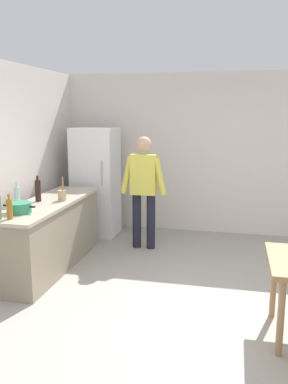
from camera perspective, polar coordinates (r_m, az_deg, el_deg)
The scene contains 10 objects.
ground_plane at distance 4.47m, azimuth 6.87°, elevation -16.14°, with size 14.00×14.00×0.00m, color #9E998E.
wall_back at distance 7.01m, azimuth 9.72°, elevation 5.28°, with size 6.40×0.12×2.70m, color silver.
kitchen_counter at distance 5.55m, azimuth -13.18°, elevation -5.83°, with size 0.64×2.20×0.90m.
refrigerator at distance 6.85m, azimuth -6.77°, elevation 1.44°, with size 0.70×0.67×1.80m.
person at distance 6.05m, azimuth -0.04°, elevation 0.99°, with size 0.70×0.22×1.70m.
cooking_pot at distance 4.91m, azimuth -17.15°, elevation -2.12°, with size 0.40×0.28×0.12m.
utensil_jar at distance 5.44m, azimuth -11.46°, elevation -0.39°, with size 0.11×0.11×0.32m.
bottle_water_clear at distance 5.25m, azimuth -17.42°, elevation -0.56°, with size 0.07×0.07×0.30m.
bottle_wine_dark at distance 5.45m, azimuth -14.70°, elevation 0.22°, with size 0.08×0.08×0.34m.
bottle_oil_amber at distance 4.64m, azimuth -18.40°, elevation -2.23°, with size 0.06×0.06×0.28m.
Camera 1 is at (0.37, -3.96, 2.04)m, focal length 37.91 mm.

